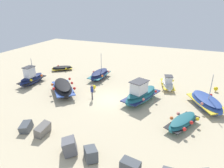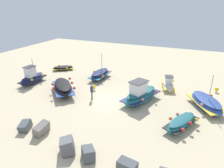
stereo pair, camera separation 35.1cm
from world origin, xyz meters
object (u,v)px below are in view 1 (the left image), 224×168
(fishing_boat_1, at_px, (100,75))
(fishing_boat_7, at_px, (183,122))
(fishing_boat_5, at_px, (206,102))
(mooring_buoy_1, at_px, (216,89))
(fishing_boat_3, at_px, (141,94))
(fishing_boat_0, at_px, (168,84))
(fishing_boat_2, at_px, (63,88))
(fishing_boat_4, at_px, (32,78))
(person_walking, at_px, (92,91))
(mooring_buoy_0, at_px, (94,87))
(fishing_boat_6, at_px, (62,68))

(fishing_boat_1, bearing_deg, fishing_boat_7, 57.81)
(fishing_boat_5, height_order, mooring_buoy_1, fishing_boat_5)
(fishing_boat_3, bearing_deg, fishing_boat_5, 120.97)
(fishing_boat_0, xyz_separation_m, fishing_boat_2, (11.09, 6.58, 0.18))
(fishing_boat_7, bearing_deg, fishing_boat_1, -98.44)
(fishing_boat_0, distance_m, fishing_boat_3, 5.50)
(fishing_boat_4, distance_m, person_walking, 9.48)
(fishing_boat_4, bearing_deg, person_walking, 84.58)
(person_walking, height_order, mooring_buoy_1, person_walking)
(fishing_boat_1, bearing_deg, mooring_buoy_1, 97.12)
(person_walking, distance_m, mooring_buoy_0, 2.48)
(fishing_boat_6, distance_m, fishing_boat_7, 20.75)
(mooring_buoy_0, bearing_deg, fishing_boat_1, -74.38)
(fishing_boat_2, height_order, person_walking, person_walking)
(fishing_boat_0, height_order, fishing_boat_5, fishing_boat_5)
(fishing_boat_3, distance_m, person_walking, 5.34)
(mooring_buoy_0, bearing_deg, fishing_boat_3, 173.14)
(fishing_boat_0, height_order, person_walking, person_walking)
(fishing_boat_6, relative_size, fishing_boat_7, 0.80)
(fishing_boat_1, distance_m, fishing_boat_6, 7.15)
(fishing_boat_5, bearing_deg, fishing_boat_3, 69.94)
(fishing_boat_7, height_order, person_walking, person_walking)
(fishing_boat_0, bearing_deg, fishing_boat_1, -102.51)
(fishing_boat_4, height_order, fishing_boat_6, fishing_boat_4)
(mooring_buoy_1, bearing_deg, fishing_boat_7, 71.21)
(fishing_boat_3, bearing_deg, mooring_buoy_1, 147.42)
(fishing_boat_3, distance_m, fishing_boat_4, 14.57)
(fishing_boat_1, xyz_separation_m, fishing_boat_4, (7.43, 5.06, 0.18))
(fishing_boat_7, height_order, mooring_buoy_1, fishing_boat_7)
(fishing_boat_0, relative_size, fishing_boat_5, 0.82)
(mooring_buoy_0, bearing_deg, person_walking, 112.83)
(fishing_boat_3, bearing_deg, fishing_boat_7, 73.97)
(fishing_boat_5, bearing_deg, fishing_boat_6, 46.75)
(fishing_boat_0, xyz_separation_m, fishing_boat_7, (-2.43, 8.32, -0.04))
(fishing_boat_0, distance_m, fishing_boat_2, 12.90)
(fishing_boat_3, height_order, mooring_buoy_1, fishing_boat_3)
(fishing_boat_2, distance_m, mooring_buoy_1, 18.28)
(fishing_boat_7, bearing_deg, fishing_boat_3, -100.30)
(fishing_boat_1, distance_m, person_walking, 6.37)
(fishing_boat_6, distance_m, mooring_buoy_0, 9.49)
(fishing_boat_1, height_order, fishing_boat_7, fishing_boat_1)
(fishing_boat_1, xyz_separation_m, fishing_boat_6, (7.06, -1.08, -0.27))
(mooring_buoy_1, bearing_deg, fishing_boat_6, 0.95)
(fishing_boat_6, bearing_deg, fishing_boat_3, -59.66)
(fishing_boat_4, bearing_deg, fishing_boat_5, 95.44)
(fishing_boat_5, xyz_separation_m, person_walking, (11.62, 2.81, 0.41))
(fishing_boat_0, distance_m, mooring_buoy_1, 5.65)
(fishing_boat_0, height_order, fishing_boat_1, fishing_boat_1)
(fishing_boat_2, relative_size, fishing_boat_5, 0.98)
(fishing_boat_1, xyz_separation_m, fishing_boat_7, (-11.69, 7.80, -0.12))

